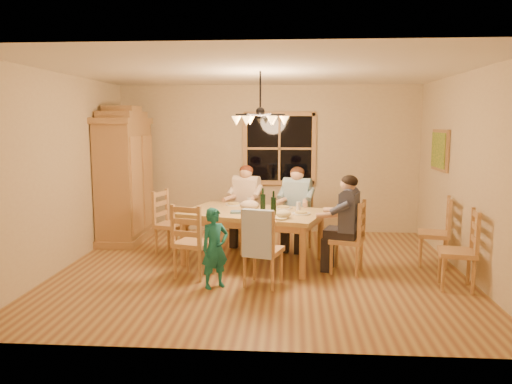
# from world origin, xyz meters

# --- Properties ---
(floor) EXTENTS (5.50, 5.50, 0.00)m
(floor) POSITION_xyz_m (0.00, 0.00, 0.00)
(floor) COLOR brown
(floor) RESTS_ON ground
(ceiling) EXTENTS (5.50, 5.00, 0.02)m
(ceiling) POSITION_xyz_m (0.00, 0.00, 2.70)
(ceiling) COLOR white
(ceiling) RESTS_ON wall_back
(wall_back) EXTENTS (5.50, 0.02, 2.70)m
(wall_back) POSITION_xyz_m (0.00, 2.50, 1.35)
(wall_back) COLOR beige
(wall_back) RESTS_ON floor
(wall_left) EXTENTS (0.02, 5.00, 2.70)m
(wall_left) POSITION_xyz_m (-2.75, 0.00, 1.35)
(wall_left) COLOR beige
(wall_left) RESTS_ON floor
(wall_right) EXTENTS (0.02, 5.00, 2.70)m
(wall_right) POSITION_xyz_m (2.75, 0.00, 1.35)
(wall_right) COLOR beige
(wall_right) RESTS_ON floor
(window) EXTENTS (1.30, 0.06, 1.30)m
(window) POSITION_xyz_m (0.20, 2.47, 1.55)
(window) COLOR black
(window) RESTS_ON wall_back
(painting) EXTENTS (0.06, 0.78, 0.64)m
(painting) POSITION_xyz_m (2.71, 1.20, 1.60)
(painting) COLOR #A17C45
(painting) RESTS_ON wall_right
(chandelier) EXTENTS (0.77, 0.68, 0.71)m
(chandelier) POSITION_xyz_m (-0.00, 0.00, 2.08)
(chandelier) COLOR black
(chandelier) RESTS_ON ceiling
(armoire) EXTENTS (0.66, 1.40, 2.30)m
(armoire) POSITION_xyz_m (-2.42, 1.60, 1.06)
(armoire) COLOR #A17C45
(armoire) RESTS_ON floor
(dining_table) EXTENTS (2.22, 1.71, 0.76)m
(dining_table) POSITION_xyz_m (-0.12, 0.34, 0.66)
(dining_table) COLOR tan
(dining_table) RESTS_ON floor
(chair_far_left) EXTENTS (0.54, 0.53, 0.99)m
(chair_far_left) POSITION_xyz_m (-0.32, 1.37, 0.30)
(chair_far_left) COLOR tan
(chair_far_left) RESTS_ON floor
(chair_far_right) EXTENTS (0.54, 0.53, 0.99)m
(chair_far_right) POSITION_xyz_m (0.51, 1.12, 0.30)
(chair_far_right) COLOR tan
(chair_far_right) RESTS_ON floor
(chair_near_left) EXTENTS (0.54, 0.53, 0.99)m
(chair_near_left) POSITION_xyz_m (-0.86, -0.40, 0.30)
(chair_near_left) COLOR tan
(chair_near_left) RESTS_ON floor
(chair_near_right) EXTENTS (0.54, 0.53, 0.99)m
(chair_near_right) POSITION_xyz_m (0.08, -0.68, 0.30)
(chair_near_right) COLOR tan
(chair_near_right) RESTS_ON floor
(chair_end_left) EXTENTS (0.53, 0.54, 0.99)m
(chair_end_left) POSITION_xyz_m (-1.42, 0.74, 0.30)
(chair_end_left) COLOR tan
(chair_end_left) RESTS_ON floor
(chair_end_right) EXTENTS (0.53, 0.54, 0.99)m
(chair_end_right) POSITION_xyz_m (1.18, -0.05, 0.30)
(chair_end_right) COLOR tan
(chair_end_right) RESTS_ON floor
(adult_woman) EXTENTS (0.49, 0.51, 0.87)m
(adult_woman) POSITION_xyz_m (-0.32, 1.37, 0.84)
(adult_woman) COLOR beige
(adult_woman) RESTS_ON floor
(adult_plaid_man) EXTENTS (0.49, 0.51, 0.87)m
(adult_plaid_man) POSITION_xyz_m (0.51, 1.12, 0.84)
(adult_plaid_man) COLOR teal
(adult_plaid_man) RESTS_ON floor
(adult_slate_man) EXTENTS (0.51, 0.49, 0.87)m
(adult_slate_man) POSITION_xyz_m (1.18, -0.05, 0.84)
(adult_slate_man) COLOR #3E4563
(adult_slate_man) RESTS_ON floor
(towel) EXTENTS (0.39, 0.21, 0.58)m
(towel) POSITION_xyz_m (0.02, -0.86, 0.70)
(towel) COLOR #B3CBF2
(towel) RESTS_ON chair_near_right
(wine_bottle_a) EXTENTS (0.08, 0.08, 0.33)m
(wine_bottle_a) POSITION_xyz_m (0.02, 0.35, 0.93)
(wine_bottle_a) COLOR black
(wine_bottle_a) RESTS_ON dining_table
(wine_bottle_b) EXTENTS (0.08, 0.08, 0.33)m
(wine_bottle_b) POSITION_xyz_m (0.18, 0.09, 0.93)
(wine_bottle_b) COLOR black
(wine_bottle_b) RESTS_ON dining_table
(plate_woman) EXTENTS (0.26, 0.26, 0.02)m
(plate_woman) POSITION_xyz_m (-0.46, 0.84, 0.77)
(plate_woman) COLOR white
(plate_woman) RESTS_ON dining_table
(plate_plaid) EXTENTS (0.26, 0.26, 0.02)m
(plate_plaid) POSITION_xyz_m (0.31, 0.58, 0.77)
(plate_plaid) COLOR white
(plate_plaid) RESTS_ON dining_table
(plate_slate) EXTENTS (0.26, 0.26, 0.02)m
(plate_slate) POSITION_xyz_m (0.56, 0.14, 0.77)
(plate_slate) COLOR white
(plate_slate) RESTS_ON dining_table
(wine_glass_a) EXTENTS (0.06, 0.06, 0.14)m
(wine_glass_a) POSITION_xyz_m (-0.21, 0.69, 0.83)
(wine_glass_a) COLOR silver
(wine_glass_a) RESTS_ON dining_table
(wine_glass_b) EXTENTS (0.06, 0.06, 0.14)m
(wine_glass_b) POSITION_xyz_m (0.53, 0.34, 0.83)
(wine_glass_b) COLOR silver
(wine_glass_b) RESTS_ON dining_table
(cap) EXTENTS (0.20, 0.20, 0.11)m
(cap) POSITION_xyz_m (0.32, -0.15, 0.82)
(cap) COLOR #C7B985
(cap) RESTS_ON dining_table
(napkin) EXTENTS (0.21, 0.19, 0.03)m
(napkin) POSITION_xyz_m (-0.33, 0.17, 0.78)
(napkin) COLOR slate
(napkin) RESTS_ON dining_table
(cloth_bundle) EXTENTS (0.28, 0.22, 0.15)m
(cloth_bundle) POSITION_xyz_m (-0.18, 0.37, 0.84)
(cloth_bundle) COLOR tan
(cloth_bundle) RESTS_ON dining_table
(child) EXTENTS (0.43, 0.41, 1.00)m
(child) POSITION_xyz_m (-0.51, -0.80, 0.50)
(child) COLOR #1A7477
(child) RESTS_ON floor
(chair_spare_front) EXTENTS (0.49, 0.51, 0.99)m
(chair_spare_front) POSITION_xyz_m (2.45, -0.63, 0.30)
(chair_spare_front) COLOR tan
(chair_spare_front) RESTS_ON floor
(chair_spare_back) EXTENTS (0.51, 0.53, 0.99)m
(chair_spare_back) POSITION_xyz_m (2.45, 0.39, 0.30)
(chair_spare_back) COLOR tan
(chair_spare_back) RESTS_ON floor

